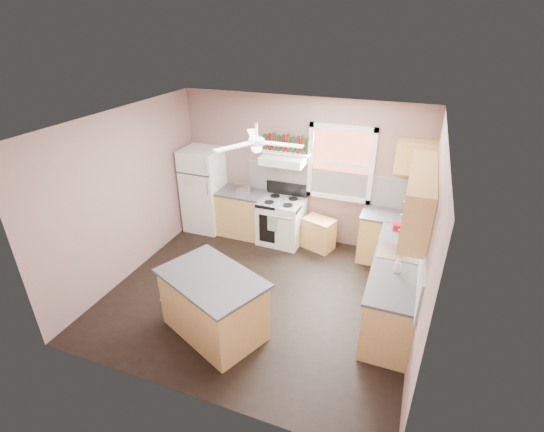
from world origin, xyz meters
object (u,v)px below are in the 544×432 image
at_px(stove, 281,222).
at_px(refrigerator, 204,190).
at_px(cart, 318,235).
at_px(island, 214,306).
at_px(toaster, 244,188).

bearing_deg(stove, refrigerator, -177.59).
relative_size(cart, island, 0.42).
distance_m(refrigerator, stove, 1.68).
distance_m(toaster, island, 2.81).
xyz_separation_m(stove, island, (-0.04, -2.60, 0.00)).
height_order(toaster, stove, toaster).
height_order(stove, island, same).
distance_m(refrigerator, toaster, 0.86).
height_order(toaster, cart, toaster).
distance_m(refrigerator, cart, 2.42).
bearing_deg(stove, cart, 4.86).
height_order(cart, island, island).
bearing_deg(refrigerator, island, -59.54).
bearing_deg(island, refrigerator, 145.35).
relative_size(stove, cart, 1.57).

